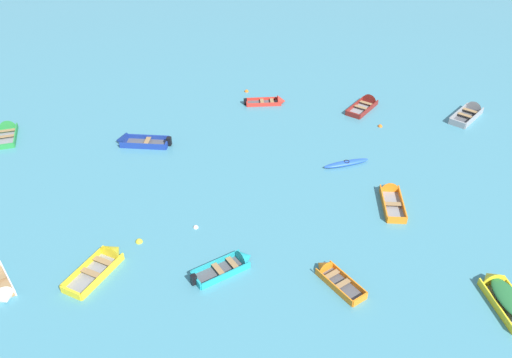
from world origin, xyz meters
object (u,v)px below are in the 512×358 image
rowboat_red_far_left (273,102)px  rowboat_white_cluster_inner (1,291)px  mooring_buoy_outer_edge (246,92)px  mooring_buoy_midfield (380,127)px  rowboat_deep_blue_outer_right (133,141)px  rowboat_yellow_outer_left (106,260)px  rowboat_yellow_far_right (502,293)px  rowboat_turquoise_midfield_left (233,264)px  rowboat_grey_near_camera (471,111)px  rowboat_orange_back_row_center (331,274)px  kayak_blue_near_right (346,163)px  mooring_buoy_between_boats_left (196,228)px  mooring_buoy_near_foreground (139,242)px  rowboat_maroon_back_row_left (367,103)px  rowboat_orange_cluster_outer (391,194)px  rowboat_green_midfield_right (8,130)px

rowboat_red_far_left → rowboat_white_cluster_inner: size_ratio=1.15×
mooring_buoy_outer_edge → mooring_buoy_midfield: mooring_buoy_outer_edge is taller
rowboat_deep_blue_outer_right → rowboat_white_cluster_inner: size_ratio=1.36×
mooring_buoy_outer_edge → rowboat_yellow_outer_left: bearing=-108.8°
rowboat_yellow_far_right → rowboat_turquoise_midfield_left: bearing=170.9°
rowboat_grey_near_camera → rowboat_orange_back_row_center: bearing=-126.7°
rowboat_deep_blue_outer_right → kayak_blue_near_right: (15.35, -2.84, -0.05)m
mooring_buoy_between_boats_left → mooring_buoy_near_foreground: mooring_buoy_near_foreground is taller
mooring_buoy_midfield → rowboat_yellow_outer_left: bearing=-139.8°
rowboat_turquoise_midfield_left → mooring_buoy_midfield: 18.79m
rowboat_white_cluster_inner → mooring_buoy_outer_edge: size_ratio=8.57×
rowboat_deep_blue_outer_right → mooring_buoy_outer_edge: 12.14m
rowboat_deep_blue_outer_right → mooring_buoy_near_foreground: size_ratio=10.43×
rowboat_turquoise_midfield_left → mooring_buoy_outer_edge: size_ratio=9.56×
rowboat_red_far_left → rowboat_orange_back_row_center: (2.43, -20.10, 0.03)m
rowboat_yellow_outer_left → rowboat_white_cluster_inner: bearing=-155.5°
rowboat_red_far_left → mooring_buoy_midfield: size_ratio=10.20×
rowboat_maroon_back_row_left → rowboat_white_cluster_inner: rowboat_maroon_back_row_left is taller
rowboat_grey_near_camera → mooring_buoy_midfield: rowboat_grey_near_camera is taller
rowboat_maroon_back_row_left → rowboat_grey_near_camera: (8.17, -1.55, 0.03)m
rowboat_yellow_far_right → rowboat_white_cluster_inner: bearing=179.4°
rowboat_deep_blue_outer_right → rowboat_grey_near_camera: size_ratio=1.07×
rowboat_orange_cluster_outer → rowboat_maroon_back_row_left: bearing=86.4°
mooring_buoy_outer_edge → mooring_buoy_between_boats_left: bearing=-98.3°
mooring_buoy_near_foreground → rowboat_green_midfield_right: bearing=134.7°
rowboat_red_far_left → rowboat_yellow_far_right: (10.79, -21.49, 0.17)m
rowboat_green_midfield_right → mooring_buoy_near_foreground: size_ratio=9.50×
rowboat_green_midfield_right → kayak_blue_near_right: 25.68m
rowboat_turquoise_midfield_left → kayak_blue_near_right: (7.47, 9.86, -0.03)m
rowboat_green_midfield_right → rowboat_orange_back_row_center: 27.50m
rowboat_orange_cluster_outer → rowboat_green_midfield_right: (-27.53, 8.28, -0.02)m
rowboat_deep_blue_outer_right → rowboat_yellow_far_right: 26.02m
rowboat_orange_cluster_outer → rowboat_yellow_outer_left: size_ratio=0.97×
rowboat_yellow_far_right → mooring_buoy_between_boats_left: bearing=161.3°
rowboat_green_midfield_right → rowboat_orange_back_row_center: (22.91, -15.23, 0.00)m
rowboat_red_far_left → kayak_blue_near_right: 10.61m
rowboat_red_far_left → rowboat_white_cluster_inner: (-14.33, -21.23, 0.02)m
rowboat_maroon_back_row_left → rowboat_orange_back_row_center: size_ratio=1.20×
rowboat_deep_blue_outer_right → rowboat_yellow_far_right: bearing=-34.8°
rowboat_turquoise_midfield_left → rowboat_deep_blue_outer_right: rowboat_deep_blue_outer_right is taller
rowboat_orange_back_row_center → rowboat_yellow_far_right: (8.36, -1.39, 0.14)m
rowboat_green_midfield_right → rowboat_white_cluster_inner: size_ratio=1.24×
rowboat_white_cluster_inner → mooring_buoy_near_foreground: rowboat_white_cluster_inner is taller
rowboat_red_far_left → mooring_buoy_outer_edge: (-2.31, 2.27, -0.15)m
rowboat_white_cluster_inner → rowboat_yellow_far_right: (25.12, -0.26, 0.15)m
mooring_buoy_midfield → mooring_buoy_near_foreground: mooring_buoy_near_foreground is taller
rowboat_turquoise_midfield_left → rowboat_maroon_back_row_left: size_ratio=0.90×
rowboat_turquoise_midfield_left → kayak_blue_near_right: size_ratio=1.03×
rowboat_turquoise_midfield_left → mooring_buoy_near_foreground: bearing=160.4°
mooring_buoy_midfield → kayak_blue_near_right: bearing=-122.2°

